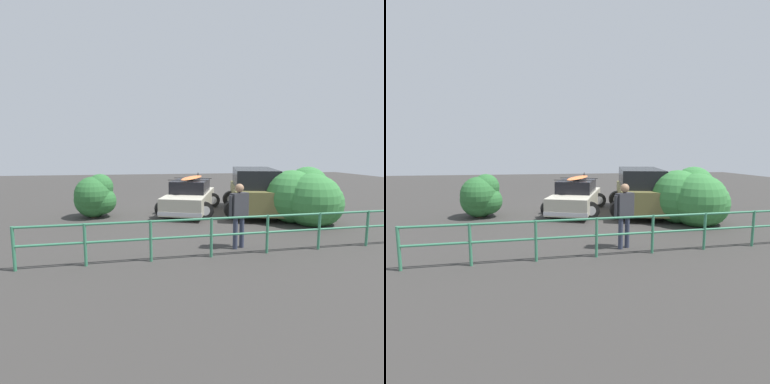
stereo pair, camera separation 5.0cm
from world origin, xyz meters
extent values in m
cube|color=#383533|center=(0.00, 0.00, -0.01)|extent=(44.00, 44.00, 0.02)
cube|color=#B7B29E|center=(0.33, 0.27, 0.52)|extent=(2.92, 4.38, 0.66)
cube|color=black|center=(0.27, 0.12, 1.11)|extent=(2.02, 2.32, 0.52)
cube|color=silver|center=(1.00, 2.14, 0.31)|extent=(1.61, 0.66, 0.14)
cube|color=silver|center=(-0.34, -1.61, 0.31)|extent=(1.61, 0.66, 0.14)
cylinder|color=black|center=(-0.03, 1.74, 0.34)|extent=(0.68, 0.18, 0.68)
cylinder|color=#B7B7BC|center=(-0.03, 1.74, 0.34)|extent=(0.37, 0.19, 0.37)
cylinder|color=black|center=(1.54, 1.17, 0.34)|extent=(0.68, 0.18, 0.68)
cylinder|color=#B7B7BC|center=(1.54, 1.17, 0.34)|extent=(0.37, 0.19, 0.37)
cylinder|color=black|center=(-0.89, -0.63, 0.34)|extent=(0.68, 0.18, 0.68)
cylinder|color=#B7B7BC|center=(-0.89, -0.63, 0.34)|extent=(0.37, 0.19, 0.37)
cylinder|color=black|center=(0.69, -1.20, 0.34)|extent=(0.68, 0.18, 0.68)
cylinder|color=#B7B7BC|center=(0.69, -1.20, 0.34)|extent=(0.37, 0.19, 0.37)
cylinder|color=black|center=(0.46, 0.62, 1.41)|extent=(1.63, 0.61, 0.03)
cylinder|color=black|center=(0.09, -0.39, 1.41)|extent=(1.63, 0.61, 0.03)
ellipsoid|color=orange|center=(0.21, 0.10, 1.47)|extent=(1.57, 2.40, 0.09)
cone|color=black|center=(-0.22, -0.76, 1.58)|extent=(0.10, 0.10, 0.14)
cube|color=brown|center=(-2.34, 0.82, 0.70)|extent=(2.78, 4.67, 0.91)
cube|color=black|center=(-2.34, 0.82, 1.52)|extent=(2.41, 3.70, 0.73)
cylinder|color=black|center=(-2.89, -1.40, 0.80)|extent=(0.69, 0.34, 0.66)
cylinder|color=black|center=(-2.89, 2.31, 0.37)|extent=(0.74, 0.22, 0.74)
cylinder|color=#B7B7BC|center=(-2.89, 2.31, 0.37)|extent=(0.41, 0.23, 0.41)
cylinder|color=black|center=(-1.14, 1.87, 0.37)|extent=(0.74, 0.22, 0.74)
cylinder|color=#B7B7BC|center=(-1.14, 1.87, 0.37)|extent=(0.41, 0.23, 0.41)
cylinder|color=black|center=(-3.53, -0.23, 0.37)|extent=(0.74, 0.22, 0.74)
cylinder|color=#B7B7BC|center=(-3.53, -0.23, 0.37)|extent=(0.41, 0.23, 0.41)
cylinder|color=black|center=(-1.78, -0.67, 0.37)|extent=(0.74, 0.22, 0.74)
cylinder|color=#B7B7BC|center=(-1.78, -0.67, 0.37)|extent=(0.41, 0.23, 0.41)
cylinder|color=#33384C|center=(-0.33, 5.28, 0.43)|extent=(0.13, 0.13, 0.86)
cylinder|color=#33384C|center=(-0.12, 5.38, 0.43)|extent=(0.13, 0.13, 0.86)
cube|color=#333338|center=(-0.22, 5.33, 1.19)|extent=(0.54, 0.39, 0.65)
sphere|color=#9E7556|center=(-0.22, 5.33, 1.64)|extent=(0.23, 0.23, 0.23)
cylinder|color=#333338|center=(-0.49, 5.20, 1.16)|extent=(0.09, 0.09, 0.61)
cylinder|color=#333338|center=(0.05, 5.45, 1.16)|extent=(0.09, 0.09, 0.61)
cylinder|color=#387F5B|center=(-3.78, 5.72, 0.50)|extent=(0.07, 0.07, 1.00)
cylinder|color=#387F5B|center=(-2.30, 5.77, 0.50)|extent=(0.07, 0.07, 1.00)
cylinder|color=#387F5B|center=(-0.82, 5.83, 0.50)|extent=(0.07, 0.07, 1.00)
cylinder|color=#387F5B|center=(0.66, 5.89, 0.50)|extent=(0.07, 0.07, 1.00)
cylinder|color=#387F5B|center=(2.14, 5.95, 0.50)|extent=(0.07, 0.07, 1.00)
cylinder|color=#387F5B|center=(3.62, 6.01, 0.50)|extent=(0.07, 0.07, 1.00)
cylinder|color=#387F5B|center=(5.09, 6.07, 0.50)|extent=(0.07, 0.07, 1.00)
cylinder|color=#387F5B|center=(-0.08, 5.86, 0.97)|extent=(10.35, 0.47, 0.06)
cylinder|color=#387F5B|center=(-0.08, 5.86, 0.55)|extent=(10.35, 0.47, 0.06)
cylinder|color=brown|center=(4.26, 0.75, 0.18)|extent=(0.25, 0.25, 0.36)
sphere|color=#2D6B33|center=(3.99, 0.68, 1.21)|extent=(1.03, 1.03, 1.03)
sphere|color=#2D6B33|center=(3.89, 0.80, 0.66)|extent=(1.06, 1.06, 1.06)
sphere|color=#2D6B33|center=(4.40, 0.54, 1.02)|extent=(0.95, 0.95, 0.95)
sphere|color=#2D6B33|center=(4.28, 0.65, 0.72)|extent=(1.46, 1.46, 1.46)
sphere|color=#2D6B33|center=(4.25, 0.81, 0.92)|extent=(1.41, 1.41, 1.41)
sphere|color=#2D6B33|center=(4.25, 0.52, 0.75)|extent=(1.09, 1.09, 1.09)
sphere|color=#2D6B33|center=(4.06, 0.55, 0.72)|extent=(1.25, 1.25, 1.25)
cylinder|color=brown|center=(-3.84, 2.61, 0.19)|extent=(0.35, 0.35, 0.37)
sphere|color=#387F3D|center=(-3.68, 2.43, 0.75)|extent=(1.26, 1.26, 1.26)
sphere|color=#387F3D|center=(-3.60, 3.20, 0.88)|extent=(1.93, 1.93, 1.93)
sphere|color=#387F3D|center=(-3.82, 2.50, 1.29)|extent=(1.50, 1.50, 1.50)
sphere|color=#387F3D|center=(-4.14, 2.73, 0.90)|extent=(1.62, 1.62, 1.62)
sphere|color=#387F3D|center=(-3.12, 2.65, 0.94)|extent=(1.97, 1.97, 1.97)
sphere|color=#387F3D|center=(-3.93, 3.14, 0.76)|extent=(1.69, 1.69, 1.69)
camera|label=1|loc=(2.27, 12.87, 2.60)|focal=28.00mm
camera|label=2|loc=(2.22, 12.87, 2.60)|focal=28.00mm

